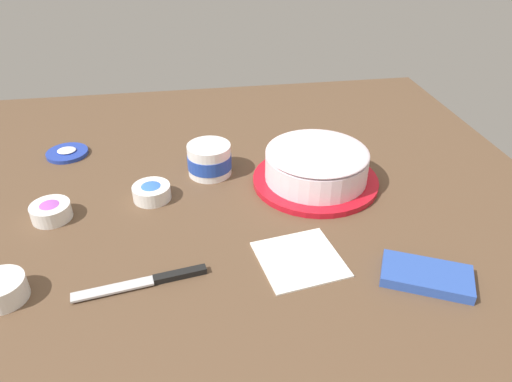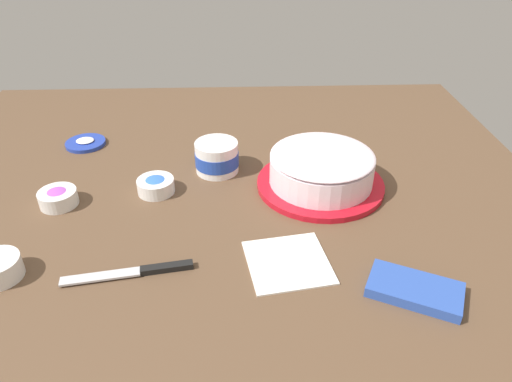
{
  "view_description": "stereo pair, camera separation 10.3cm",
  "coord_description": "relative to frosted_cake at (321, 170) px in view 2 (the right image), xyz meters",
  "views": [
    {
      "loc": [
        0.05,
        0.82,
        0.6
      ],
      "look_at": [
        -0.08,
        -0.04,
        0.04
      ],
      "focal_mm": 33.27,
      "sensor_mm": 36.0,
      "label": 1
    },
    {
      "loc": [
        -0.05,
        0.83,
        0.6
      ],
      "look_at": [
        -0.08,
        -0.04,
        0.04
      ],
      "focal_mm": 33.27,
      "sensor_mm": 36.0,
      "label": 2
    }
  ],
  "objects": [
    {
      "name": "ground_plane",
      "position": [
        0.24,
        0.1,
        -0.04
      ],
      "size": [
        1.54,
        1.54,
        0.0
      ],
      "primitive_type": "plane",
      "color": "brown"
    },
    {
      "name": "frosted_cake",
      "position": [
        0.0,
        0.0,
        0.0
      ],
      "size": [
        0.3,
        0.3,
        0.1
      ],
      "color": "red",
      "rests_on": "ground_plane"
    },
    {
      "name": "frosting_tub",
      "position": [
        0.24,
        -0.08,
        -0.01
      ],
      "size": [
        0.11,
        0.11,
        0.08
      ],
      "color": "white",
      "rests_on": "ground_plane"
    },
    {
      "name": "frosting_tub_lid",
      "position": [
        0.61,
        -0.24,
        -0.04
      ],
      "size": [
        0.11,
        0.11,
        0.02
      ],
      "color": "#233DAD",
      "rests_on": "ground_plane"
    },
    {
      "name": "spreading_knife",
      "position": [
        0.37,
        0.28,
        -0.04
      ],
      "size": [
        0.24,
        0.06,
        0.01
      ],
      "color": "silver",
      "rests_on": "ground_plane"
    },
    {
      "name": "sprinkle_bowl_rainbow",
      "position": [
        0.59,
        0.05,
        -0.03
      ],
      "size": [
        0.08,
        0.08,
        0.04
      ],
      "color": "white",
      "rests_on": "ground_plane"
    },
    {
      "name": "sprinkle_bowl_blue",
      "position": [
        0.38,
        0.01,
        -0.03
      ],
      "size": [
        0.08,
        0.08,
        0.04
      ],
      "color": "white",
      "rests_on": "ground_plane"
    },
    {
      "name": "candy_box_lower",
      "position": [
        -0.11,
        0.35,
        -0.03
      ],
      "size": [
        0.18,
        0.14,
        0.02
      ],
      "primitive_type": "cube",
      "rotation": [
        0.0,
        0.0,
        -0.46
      ],
      "color": "#2D51B2",
      "rests_on": "ground_plane"
    },
    {
      "name": "paper_napkin",
      "position": [
        0.1,
        0.27,
        -0.04
      ],
      "size": [
        0.17,
        0.17,
        0.01
      ],
      "primitive_type": "cube",
      "rotation": [
        0.0,
        0.0,
        0.16
      ],
      "color": "white",
      "rests_on": "ground_plane"
    }
  ]
}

